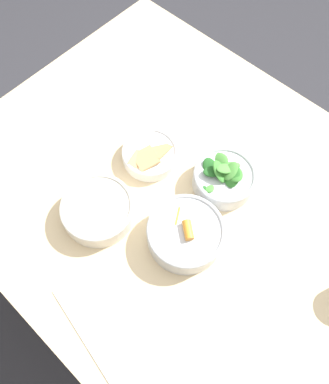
{
  "coord_description": "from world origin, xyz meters",
  "views": [
    {
      "loc": [
        -0.26,
        0.33,
        1.58
      ],
      "look_at": [
        0.01,
        0.04,
        0.78
      ],
      "focal_mm": 35.0,
      "sensor_mm": 36.0,
      "label": 1
    }
  ],
  "objects_px": {
    "bowl_carrots": "(186,233)",
    "bowl_cookies": "(150,154)",
    "bowl_greens": "(224,177)",
    "ruler": "(89,338)",
    "bowl_beans_hotdog": "(98,210)"
  },
  "relations": [
    {
      "from": "bowl_cookies",
      "to": "bowl_greens",
      "type": "bearing_deg",
      "value": -159.48
    },
    {
      "from": "bowl_cookies",
      "to": "ruler",
      "type": "height_order",
      "value": "bowl_cookies"
    },
    {
      "from": "bowl_cookies",
      "to": "ruler",
      "type": "bearing_deg",
      "value": 117.25
    },
    {
      "from": "bowl_cookies",
      "to": "bowl_carrots",
      "type": "bearing_deg",
      "value": 153.98
    },
    {
      "from": "bowl_greens",
      "to": "bowl_cookies",
      "type": "relative_size",
      "value": 1.09
    },
    {
      "from": "bowl_carrots",
      "to": "bowl_greens",
      "type": "distance_m",
      "value": 0.17
    },
    {
      "from": "bowl_greens",
      "to": "bowl_cookies",
      "type": "distance_m",
      "value": 0.19
    },
    {
      "from": "bowl_cookies",
      "to": "bowl_beans_hotdog",
      "type": "bearing_deg",
      "value": 95.27
    },
    {
      "from": "ruler",
      "to": "bowl_greens",
      "type": "bearing_deg",
      "value": -87.02
    },
    {
      "from": "bowl_carrots",
      "to": "bowl_beans_hotdog",
      "type": "xyz_separation_m",
      "value": [
        0.19,
        0.09,
        -0.01
      ]
    },
    {
      "from": "bowl_carrots",
      "to": "bowl_cookies",
      "type": "relative_size",
      "value": 1.23
    },
    {
      "from": "bowl_cookies",
      "to": "ruler",
      "type": "distance_m",
      "value": 0.45
    },
    {
      "from": "bowl_beans_hotdog",
      "to": "bowl_cookies",
      "type": "bearing_deg",
      "value": -84.73
    },
    {
      "from": "bowl_greens",
      "to": "bowl_cookies",
      "type": "bearing_deg",
      "value": 20.52
    },
    {
      "from": "bowl_beans_hotdog",
      "to": "ruler",
      "type": "bearing_deg",
      "value": 132.62
    }
  ]
}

